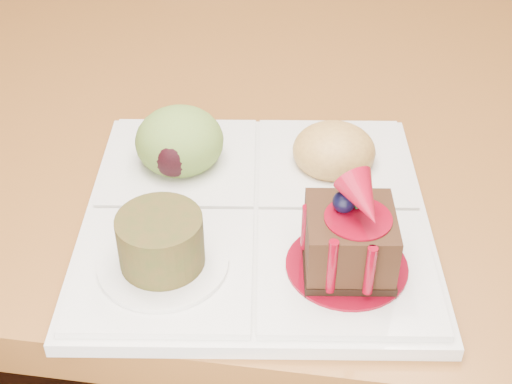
# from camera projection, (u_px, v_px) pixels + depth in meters

# --- Properties ---
(ground) EXTENTS (6.00, 6.00, 0.00)m
(ground) POSITION_uv_depth(u_px,v_px,m) (273.00, 258.00, 1.66)
(ground) COLOR #562B18
(sampler_plate) EXTENTS (0.32, 0.32, 0.11)m
(sampler_plate) POSITION_uv_depth(u_px,v_px,m) (253.00, 200.00, 0.60)
(sampler_plate) COLOR silver
(sampler_plate) RESTS_ON dining_table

